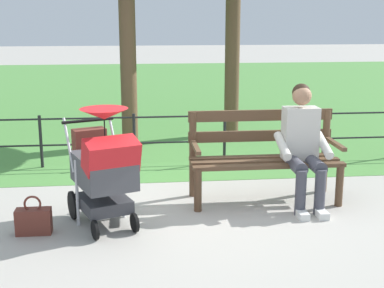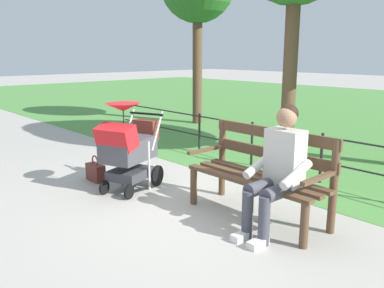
{
  "view_description": "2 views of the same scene",
  "coord_description": "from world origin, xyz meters",
  "px_view_note": "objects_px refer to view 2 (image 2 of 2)",
  "views": [
    {
      "loc": [
        0.59,
        5.41,
        1.98
      ],
      "look_at": [
        0.02,
        0.05,
        0.68
      ],
      "focal_mm": 50.44,
      "sensor_mm": 36.0,
      "label": 1
    },
    {
      "loc": [
        -3.38,
        3.24,
        1.75
      ],
      "look_at": [
        -0.03,
        0.23,
        0.73
      ],
      "focal_mm": 37.7,
      "sensor_mm": 36.0,
      "label": 2
    }
  ],
  "objects_px": {
    "stroller": "(128,146)",
    "handbag": "(96,172)",
    "park_bench": "(262,169)",
    "person_on_bench": "(278,166)"
  },
  "relations": [
    {
      "from": "stroller",
      "to": "handbag",
      "type": "distance_m",
      "value": 0.81
    },
    {
      "from": "park_bench",
      "to": "person_on_bench",
      "type": "height_order",
      "value": "person_on_bench"
    },
    {
      "from": "person_on_bench",
      "to": "stroller",
      "type": "relative_size",
      "value": 1.11
    },
    {
      "from": "person_on_bench",
      "to": "stroller",
      "type": "bearing_deg",
      "value": 10.77
    },
    {
      "from": "park_bench",
      "to": "handbag",
      "type": "xyz_separation_m",
      "value": [
        2.32,
        0.74,
        -0.4
      ]
    },
    {
      "from": "park_bench",
      "to": "stroller",
      "type": "bearing_deg",
      "value": 20.02
    },
    {
      "from": "park_bench",
      "to": "stroller",
      "type": "xyz_separation_m",
      "value": [
        1.67,
        0.61,
        0.07
      ]
    },
    {
      "from": "person_on_bench",
      "to": "park_bench",
      "type": "bearing_deg",
      "value": -31.67
    },
    {
      "from": "person_on_bench",
      "to": "handbag",
      "type": "xyz_separation_m",
      "value": [
        2.68,
        0.52,
        -0.55
      ]
    },
    {
      "from": "handbag",
      "to": "person_on_bench",
      "type": "bearing_deg",
      "value": -169.08
    }
  ]
}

